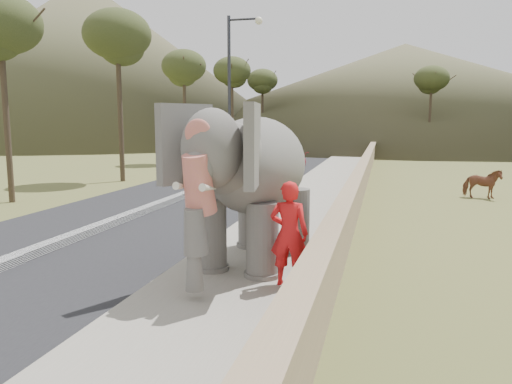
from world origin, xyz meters
TOP-DOWN VIEW (x-y plane):
  - ground at (0.00, 0.00)m, footprint 160.00×160.00m
  - road at (-5.00, 10.00)m, footprint 7.00×120.00m
  - median at (-5.00, 10.00)m, footprint 0.35×120.00m
  - walkway at (0.00, 10.00)m, footprint 3.00×120.00m
  - parapet at (1.65, 10.00)m, footprint 0.30×120.00m
  - lamppost at (-4.69, 15.60)m, footprint 1.76×0.36m
  - signboard at (-4.50, 14.77)m, footprint 0.60×0.08m
  - cow at (6.23, 12.38)m, footprint 1.44×0.79m
  - hill_left at (-38.00, 55.00)m, footprint 60.00×60.00m
  - hill_far at (5.00, 70.00)m, footprint 80.00×80.00m
  - elephant_and_man at (0.02, 1.41)m, footprint 2.79×4.58m
  - motorcyclist at (-3.22, 24.25)m, footprint 2.45×1.86m
  - trees at (0.12, 29.29)m, footprint 48.37×41.27m

SIDE VIEW (x-z plane):
  - ground at x=0.00m, z-range 0.00..0.00m
  - road at x=-5.00m, z-range 0.00..0.03m
  - walkway at x=0.00m, z-range 0.00..0.15m
  - median at x=-5.00m, z-range 0.00..0.22m
  - parapet at x=1.65m, z-range 0.00..1.10m
  - cow at x=6.23m, z-range 0.00..1.16m
  - motorcyclist at x=-3.22m, z-range -0.21..1.54m
  - signboard at x=-4.50m, z-range 0.44..2.84m
  - elephant_and_man at x=0.02m, z-range 0.14..3.26m
  - trees at x=0.12m, z-range -0.46..8.34m
  - lamppost at x=-4.69m, z-range 0.87..8.87m
  - hill_far at x=5.00m, z-range 0.00..14.00m
  - hill_left at x=-38.00m, z-range 0.00..22.00m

